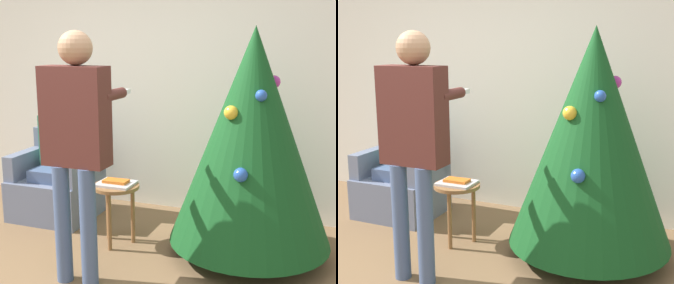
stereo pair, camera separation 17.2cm
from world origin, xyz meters
TOP-DOWN VIEW (x-y plane):
  - wall_back at (0.00, 2.23)m, footprint 8.00×0.06m
  - christmas_tree at (1.18, 1.35)m, footprint 1.31×1.31m
  - armchair at (-0.81, 1.59)m, footprint 0.77×0.69m
  - person_seated at (-0.81, 1.57)m, footprint 0.36×0.46m
  - person_standing at (0.09, 0.50)m, footprint 0.48×0.57m
  - side_stool at (0.06, 1.16)m, footprint 0.40×0.40m
  - laptop at (0.06, 1.16)m, footprint 0.31×0.25m
  - book at (0.06, 1.16)m, footprint 0.21×0.12m

SIDE VIEW (x-z plane):
  - armchair at x=-0.81m, z-range -0.12..0.74m
  - side_stool at x=0.06m, z-range 0.18..0.72m
  - laptop at x=0.06m, z-range 0.54..0.56m
  - book at x=0.06m, z-range 0.56..0.58m
  - person_seated at x=-0.81m, z-range 0.05..1.28m
  - christmas_tree at x=1.18m, z-range 0.07..1.93m
  - person_standing at x=0.09m, z-range 0.20..2.03m
  - wall_back at x=0.00m, z-range 0.00..2.70m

